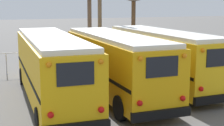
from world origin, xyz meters
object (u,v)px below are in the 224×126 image
object	(u,v)px
school_bus_2	(161,56)
utility_pole	(100,3)
school_bus_1	(115,63)
school_bus_0	(51,66)

from	to	relation	value
school_bus_2	utility_pole	xyz separation A→B (m)	(-0.32, 9.71, 2.94)
utility_pole	school_bus_1	bearing A→B (deg)	-104.89
school_bus_2	utility_pole	distance (m)	10.15
school_bus_0	school_bus_2	xyz separation A→B (m)	(6.34, 0.76, -0.01)
school_bus_1	utility_pole	world-z (taller)	utility_pole
school_bus_2	school_bus_0	bearing A→B (deg)	-173.18
school_bus_2	utility_pole	world-z (taller)	utility_pole
school_bus_0	utility_pole	bearing A→B (deg)	60.10
school_bus_0	school_bus_2	bearing A→B (deg)	6.82
school_bus_0	school_bus_2	distance (m)	6.39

